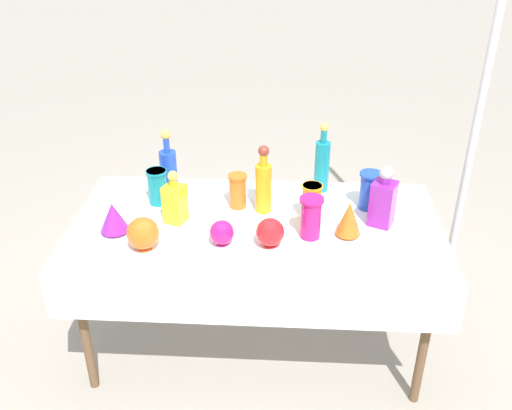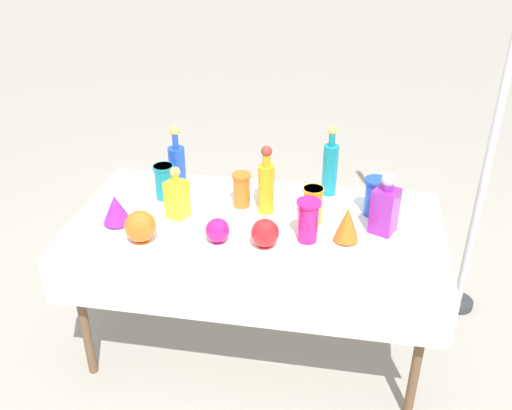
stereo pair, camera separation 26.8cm
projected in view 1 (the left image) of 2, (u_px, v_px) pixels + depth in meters
The scene contains 20 objects.
ground_plane at pixel (256, 342), 3.11m from camera, with size 40.00×40.00×0.00m, color #A0998C.
display_table at pixel (256, 237), 2.74m from camera, with size 1.77×0.91×0.76m.
tall_bottle_0 at pixel (169, 169), 2.93m from camera, with size 0.09×0.09×0.36m.
tall_bottle_1 at pixel (263, 184), 2.77m from camera, with size 0.08×0.08×0.35m.
tall_bottle_2 at pixel (322, 163), 2.96m from camera, with size 0.08×0.08×0.38m.
square_decanter_0 at pixel (175, 201), 2.70m from camera, with size 0.12×0.12×0.27m.
square_decanter_1 at pixel (383, 200), 2.67m from camera, with size 0.14×0.14×0.30m.
slender_vase_0 at pixel (238, 190), 2.83m from camera, with size 0.10×0.10×0.18m.
slender_vase_1 at pixel (311, 216), 2.58m from camera, with size 0.11×0.11×0.20m.
slender_vase_2 at pixel (370, 189), 2.81m from camera, with size 0.11×0.11×0.19m.
slender_vase_3 at pixel (312, 201), 2.72m from camera, with size 0.10×0.10×0.19m.
slender_vase_4 at pixel (157, 186), 2.86m from camera, with size 0.11×0.11×0.18m.
fluted_vase_0 at pixel (349, 218), 2.60m from camera, with size 0.12×0.12×0.17m.
fluted_vase_1 at pixel (113, 217), 2.63m from camera, with size 0.13×0.13×0.15m.
round_bowl_0 at pixel (270, 232), 2.53m from camera, with size 0.13×0.13×0.14m.
round_bowl_1 at pixel (222, 233), 2.54m from camera, with size 0.11×0.11×0.12m.
round_bowl_2 at pixel (143, 233), 2.51m from camera, with size 0.15×0.15×0.15m.
price_tag_left at pixel (268, 270), 2.38m from camera, with size 0.06×0.01×0.03m, color white.
price_tag_center at pixel (143, 266), 2.39m from camera, with size 0.05×0.01×0.04m, color white.
canopy_pole at pixel (477, 123), 2.96m from camera, with size 0.18×0.18×2.72m.
Camera 1 is at (0.13, -2.33, 2.18)m, focal length 40.00 mm.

